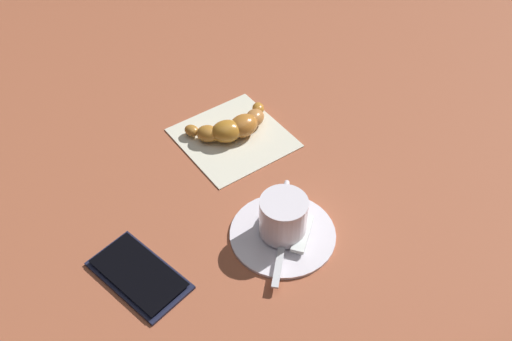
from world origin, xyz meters
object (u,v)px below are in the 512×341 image
object	(u,v)px
teaspoon	(284,234)
napkin	(233,137)
espresso_cup	(283,215)
cell_phone	(139,274)
sugar_packet	(302,234)
croissant	(233,127)
saucer	(283,233)

from	to	relation	value
teaspoon	napkin	xyz separation A→B (m)	(-0.20, 0.08, -0.01)
espresso_cup	cell_phone	world-z (taller)	espresso_cup
teaspoon	napkin	size ratio (longest dim) A/B	0.66
sugar_packet	croissant	distance (m)	0.23
napkin	croissant	world-z (taller)	croissant
croissant	espresso_cup	bearing A→B (deg)	-21.31
saucer	croissant	size ratio (longest dim) A/B	1.00
teaspoon	croissant	bearing A→B (deg)	158.08
napkin	cell_phone	distance (m)	0.28
espresso_cup	sugar_packet	world-z (taller)	espresso_cup
teaspoon	sugar_packet	xyz separation A→B (m)	(0.02, 0.02, 0.00)
croissant	teaspoon	bearing A→B (deg)	-21.92
espresso_cup	teaspoon	bearing A→B (deg)	-34.85
teaspoon	cell_phone	distance (m)	0.19
napkin	saucer	bearing A→B (deg)	-20.93
saucer	croissant	xyz separation A→B (m)	(-0.20, 0.08, 0.01)
sugar_packet	croissant	size ratio (longest dim) A/B	0.44
espresso_cup	cell_phone	size ratio (longest dim) A/B	0.55
teaspoon	sugar_packet	distance (m)	0.02
sugar_packet	croissant	xyz separation A→B (m)	(-0.22, 0.06, 0.01)
croissant	saucer	bearing A→B (deg)	-21.61
teaspoon	cell_phone	size ratio (longest dim) A/B	0.76
espresso_cup	croissant	bearing A→B (deg)	158.69
saucer	napkin	xyz separation A→B (m)	(-0.19, 0.07, -0.00)
cell_phone	espresso_cup	bearing A→B (deg)	69.35
sugar_packet	napkin	size ratio (longest dim) A/B	0.39
espresso_cup	sugar_packet	distance (m)	0.04
espresso_cup	croissant	distance (m)	0.21
espresso_cup	napkin	bearing A→B (deg)	159.39
sugar_packet	napkin	bearing A→B (deg)	41.88
teaspoon	napkin	world-z (taller)	teaspoon
teaspoon	cell_phone	bearing A→B (deg)	-113.51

